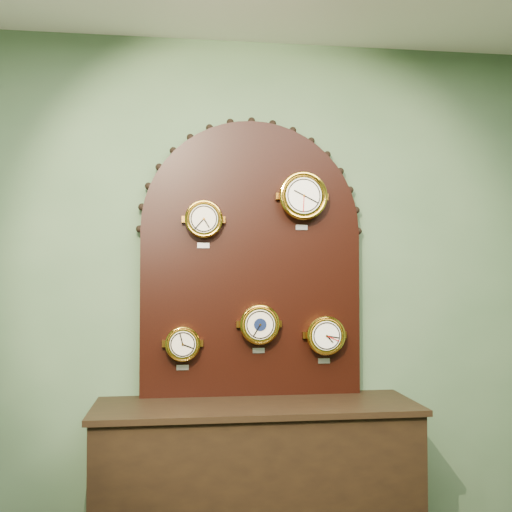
{
  "coord_description": "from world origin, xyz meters",
  "views": [
    {
      "loc": [
        -0.38,
        -0.79,
        1.47
      ],
      "look_at": [
        0.0,
        2.25,
        1.58
      ],
      "focal_mm": 41.7,
      "sensor_mm": 36.0,
      "label": 1
    }
  ],
  "objects": [
    {
      "name": "hygrometer",
      "position": [
        -0.37,
        2.38,
        1.12
      ],
      "size": [
        0.18,
        0.08,
        0.24
      ],
      "color": "gold",
      "rests_on": "display_board"
    },
    {
      "name": "barometer",
      "position": [
        0.04,
        2.38,
        1.22
      ],
      "size": [
        0.22,
        0.08,
        0.27
      ],
      "color": "gold",
      "rests_on": "display_board"
    },
    {
      "name": "display_board",
      "position": [
        0.0,
        2.45,
        1.63
      ],
      "size": [
        1.26,
        0.06,
        1.53
      ],
      "color": "black",
      "rests_on": "shop_counter"
    },
    {
      "name": "tide_clock",
      "position": [
        0.4,
        2.38,
        1.15
      ],
      "size": [
        0.21,
        0.08,
        0.26
      ],
      "color": "gold",
      "rests_on": "display_board"
    },
    {
      "name": "wall_back",
      "position": [
        0.0,
        2.5,
        1.4
      ],
      "size": [
        4.0,
        0.0,
        4.0
      ],
      "primitive_type": "plane",
      "rotation": [
        1.57,
        0.0,
        0.0
      ],
      "color": "#4B6A48",
      "rests_on": "ground"
    },
    {
      "name": "shop_counter",
      "position": [
        0.0,
        2.23,
        0.4
      ],
      "size": [
        1.6,
        0.5,
        0.8
      ],
      "primitive_type": "cube",
      "color": "black",
      "rests_on": "ground_plane"
    },
    {
      "name": "roman_clock",
      "position": [
        -0.27,
        2.38,
        1.78
      ],
      "size": [
        0.2,
        0.08,
        0.25
      ],
      "color": "gold",
      "rests_on": "display_board"
    },
    {
      "name": "arabic_clock",
      "position": [
        0.27,
        2.38,
        1.91
      ],
      "size": [
        0.27,
        0.08,
        0.31
      ],
      "color": "gold",
      "rests_on": "display_board"
    }
  ]
}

